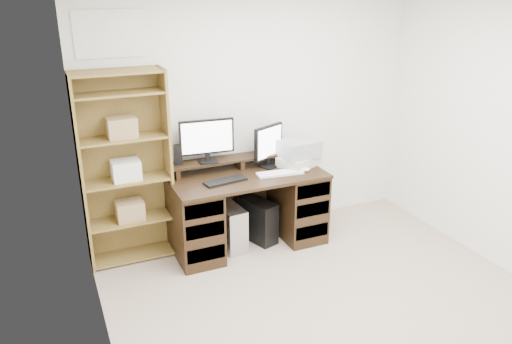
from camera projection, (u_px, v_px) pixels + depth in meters
room at (374, 180)px, 3.33m from camera, size 3.54×4.04×2.54m
desk at (247, 208)px, 4.95m from camera, size 1.50×0.70×0.75m
riser_shelf at (239, 159)px, 4.97m from camera, size 1.40×0.22×0.12m
monitor_wide at (207, 138)px, 4.73m from camera, size 0.53×0.15×0.42m
monitor_small at (268, 144)px, 4.96m from camera, size 0.37×0.22×0.42m
speaker at (178, 155)px, 4.71m from camera, size 0.09×0.09×0.19m
keyboard_black at (225, 181)px, 4.63m from camera, size 0.42×0.19×0.02m
keyboard_white at (280, 173)px, 4.83m from camera, size 0.46×0.18×0.02m
mouse at (305, 170)px, 4.90m from camera, size 0.11×0.10×0.04m
printer at (299, 161)px, 5.05m from camera, size 0.47×0.42×0.10m
basket at (299, 149)px, 5.00m from camera, size 0.42×0.32×0.17m
tower_silver at (229, 226)px, 4.95m from camera, size 0.24×0.46×0.44m
tower_black at (258, 220)px, 5.09m from camera, size 0.31×0.47×0.43m
bookshelf at (125, 167)px, 4.53m from camera, size 0.80×0.30×1.80m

